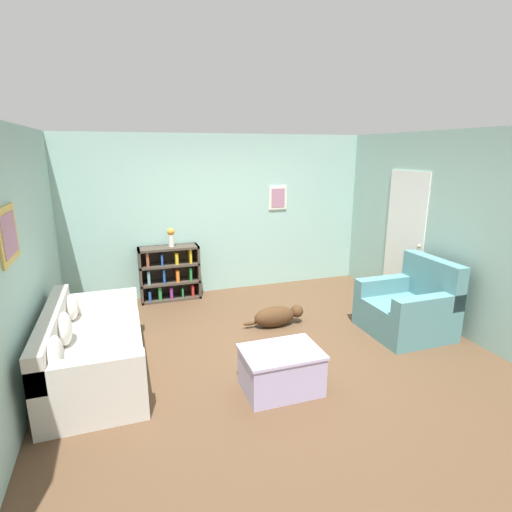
{
  "coord_description": "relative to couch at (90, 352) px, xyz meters",
  "views": [
    {
      "loc": [
        -1.56,
        -4.2,
        2.34
      ],
      "look_at": [
        0.0,
        0.4,
        1.05
      ],
      "focal_mm": 28.0,
      "sensor_mm": 36.0,
      "label": 1
    }
  ],
  "objects": [
    {
      "name": "ground_plane",
      "position": [
        1.99,
        0.06,
        -0.29
      ],
      "size": [
        14.0,
        14.0,
        0.0
      ],
      "primitive_type": "plane",
      "color": "brown"
    },
    {
      "name": "wall_back",
      "position": [
        2.0,
        2.31,
        1.01
      ],
      "size": [
        5.6,
        0.13,
        2.6
      ],
      "color": "#93BCB2",
      "rests_on": "ground_plane"
    },
    {
      "name": "wall_left",
      "position": [
        -0.55,
        0.06,
        1.01
      ],
      "size": [
        0.13,
        5.0,
        2.6
      ],
      "color": "#93BCB2",
      "rests_on": "ground_plane"
    },
    {
      "name": "wall_right",
      "position": [
        4.54,
        0.08,
        1.0
      ],
      "size": [
        0.16,
        5.0,
        2.6
      ],
      "color": "#93BCB2",
      "rests_on": "ground_plane"
    },
    {
      "name": "couch",
      "position": [
        0.0,
        0.0,
        0.0
      ],
      "size": [
        0.94,
        1.86,
        0.8
      ],
      "color": "beige",
      "rests_on": "ground_plane"
    },
    {
      "name": "bookshelf",
      "position": [
        1.08,
        2.1,
        0.13
      ],
      "size": [
        0.94,
        0.32,
        0.87
      ],
      "color": "#42382D",
      "rests_on": "ground_plane"
    },
    {
      "name": "recliner_chair",
      "position": [
        3.92,
        -0.15,
        0.05
      ],
      "size": [
        0.96,
        0.98,
        0.98
      ],
      "color": "slate",
      "rests_on": "ground_plane"
    },
    {
      "name": "coffee_table",
      "position": [
        1.81,
        -0.86,
        -0.06
      ],
      "size": [
        0.77,
        0.56,
        0.44
      ],
      "color": "#ADA3CC",
      "rests_on": "ground_plane"
    },
    {
      "name": "dog",
      "position": [
        2.33,
        0.56,
        -0.15
      ],
      "size": [
        0.86,
        0.26,
        0.28
      ],
      "color": "#472D19",
      "rests_on": "ground_plane"
    },
    {
      "name": "vase",
      "position": [
        1.14,
        2.08,
        0.75
      ],
      "size": [
        0.12,
        0.12,
        0.3
      ],
      "color": "silver",
      "rests_on": "bookshelf"
    }
  ]
}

